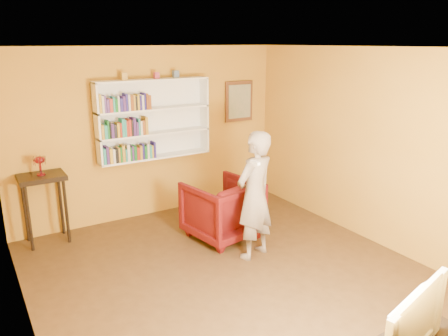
{
  "coord_description": "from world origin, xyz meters",
  "views": [
    {
      "loc": [
        -2.56,
        -3.94,
        2.76
      ],
      "look_at": [
        0.3,
        0.75,
        1.16
      ],
      "focal_mm": 35.0,
      "sensor_mm": 36.0,
      "label": 1
    }
  ],
  "objects_px": {
    "ruby_lustre": "(40,162)",
    "console_table": "(43,187)",
    "armchair": "(222,209)",
    "television": "(402,320)",
    "person": "(255,196)",
    "bookshelf": "(152,119)"
  },
  "relations": [
    {
      "from": "bookshelf",
      "to": "armchair",
      "type": "height_order",
      "value": "bookshelf"
    },
    {
      "from": "television",
      "to": "console_table",
      "type": "bearing_deg",
      "value": 97.56
    },
    {
      "from": "ruby_lustre",
      "to": "person",
      "type": "distance_m",
      "value": 2.96
    },
    {
      "from": "bookshelf",
      "to": "person",
      "type": "xyz_separation_m",
      "value": [
        0.53,
        -2.04,
        -0.74
      ]
    },
    {
      "from": "person",
      "to": "armchair",
      "type": "bearing_deg",
      "value": -102.73
    },
    {
      "from": "console_table",
      "to": "armchair",
      "type": "xyz_separation_m",
      "value": [
        2.21,
        -1.15,
        -0.4
      ]
    },
    {
      "from": "console_table",
      "to": "person",
      "type": "xyz_separation_m",
      "value": [
        2.26,
        -1.88,
        0.02
      ]
    },
    {
      "from": "person",
      "to": "television",
      "type": "bearing_deg",
      "value": 62.22
    },
    {
      "from": "console_table",
      "to": "person",
      "type": "distance_m",
      "value": 2.94
    },
    {
      "from": "armchair",
      "to": "person",
      "type": "height_order",
      "value": "person"
    },
    {
      "from": "console_table",
      "to": "television",
      "type": "distance_m",
      "value": 4.83
    },
    {
      "from": "armchair",
      "to": "television",
      "type": "bearing_deg",
      "value": 72.75
    },
    {
      "from": "ruby_lustre",
      "to": "console_table",
      "type": "bearing_deg",
      "value": 122.01
    },
    {
      "from": "console_table",
      "to": "armchair",
      "type": "relative_size",
      "value": 1.06
    },
    {
      "from": "ruby_lustre",
      "to": "person",
      "type": "xyz_separation_m",
      "value": [
        2.26,
        -1.88,
        -0.34
      ]
    },
    {
      "from": "armchair",
      "to": "person",
      "type": "bearing_deg",
      "value": 84.6
    },
    {
      "from": "television",
      "to": "armchair",
      "type": "bearing_deg",
      "value": 68.51
    },
    {
      "from": "armchair",
      "to": "person",
      "type": "distance_m",
      "value": 0.84
    },
    {
      "from": "console_table",
      "to": "ruby_lustre",
      "type": "xyz_separation_m",
      "value": [
        0.0,
        -0.0,
        0.36
      ]
    },
    {
      "from": "person",
      "to": "television",
      "type": "xyz_separation_m",
      "value": [
        -0.51,
        -2.62,
        -0.07
      ]
    },
    {
      "from": "bookshelf",
      "to": "armchair",
      "type": "bearing_deg",
      "value": -69.95
    },
    {
      "from": "console_table",
      "to": "television",
      "type": "xyz_separation_m",
      "value": [
        1.75,
        -4.5,
        -0.05
      ]
    }
  ]
}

